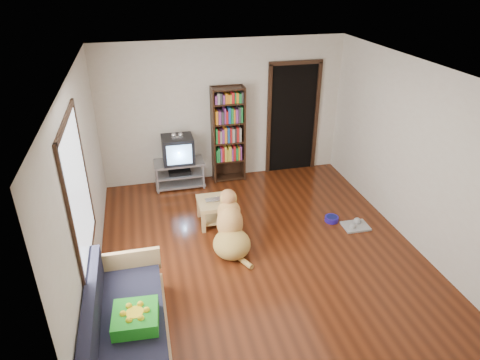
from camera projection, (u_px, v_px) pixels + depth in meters
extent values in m
plane|color=#54210E|center=(259.00, 249.00, 6.27)|extent=(5.00, 5.00, 0.00)
plane|color=white|center=(263.00, 71.00, 5.09)|extent=(5.00, 5.00, 0.00)
plane|color=beige|center=(223.00, 112.00, 7.85)|extent=(4.50, 0.00, 4.50)
plane|color=beige|center=(345.00, 297.00, 3.52)|extent=(4.50, 0.00, 4.50)
plane|color=beige|center=(84.00, 187.00, 5.21)|extent=(0.00, 5.00, 5.00)
plane|color=beige|center=(411.00, 153.00, 6.15)|extent=(0.00, 5.00, 5.00)
cube|color=green|center=(136.00, 318.00, 4.39)|extent=(0.49, 0.49, 0.15)
imported|color=silver|center=(216.00, 201.00, 6.70)|extent=(0.32, 0.22, 0.02)
cylinder|color=#251593|center=(332.00, 219.00, 6.92)|extent=(0.22, 0.22, 0.08)
cube|color=#A6A6A6|center=(356.00, 226.00, 6.78)|extent=(0.41, 0.33, 0.03)
cube|color=white|center=(78.00, 192.00, 4.69)|extent=(0.02, 1.30, 1.60)
cube|color=black|center=(65.00, 121.00, 4.32)|extent=(0.03, 1.42, 0.06)
cube|color=black|center=(91.00, 253.00, 5.07)|extent=(0.03, 1.42, 0.06)
cube|color=black|center=(72.00, 226.00, 4.09)|extent=(0.03, 0.06, 1.70)
cube|color=black|center=(84.00, 166.00, 5.30)|extent=(0.03, 0.06, 1.70)
cube|color=black|center=(293.00, 119.00, 8.23)|extent=(0.90, 0.02, 2.10)
cube|color=black|center=(269.00, 121.00, 8.11)|extent=(0.07, 0.05, 2.14)
cube|color=black|center=(316.00, 118.00, 8.31)|extent=(0.07, 0.05, 2.14)
cube|color=black|center=(296.00, 63.00, 7.72)|extent=(1.03, 0.05, 0.07)
cube|color=#99999E|center=(179.00, 163.00, 7.82)|extent=(0.90, 0.45, 0.04)
cube|color=#99999E|center=(180.00, 174.00, 7.92)|extent=(0.86, 0.42, 0.03)
cube|color=#99999E|center=(180.00, 183.00, 8.01)|extent=(0.90, 0.45, 0.04)
cylinder|color=#99999E|center=(157.00, 181.00, 7.66)|extent=(0.04, 0.04, 0.50)
cylinder|color=#99999E|center=(204.00, 176.00, 7.84)|extent=(0.04, 0.04, 0.50)
cylinder|color=#99999E|center=(156.00, 172.00, 8.01)|extent=(0.04, 0.04, 0.50)
cylinder|color=#99999E|center=(200.00, 167.00, 8.18)|extent=(0.04, 0.04, 0.50)
cube|color=black|center=(179.00, 171.00, 7.90)|extent=(0.40, 0.30, 0.07)
cube|color=black|center=(178.00, 149.00, 7.70)|extent=(0.55, 0.48, 0.48)
cube|color=black|center=(177.00, 145.00, 7.87)|extent=(0.40, 0.14, 0.36)
cube|color=#8CBFF2|center=(179.00, 155.00, 7.49)|extent=(0.44, 0.02, 0.36)
cube|color=silver|center=(177.00, 137.00, 7.54)|extent=(0.20, 0.07, 0.02)
sphere|color=silver|center=(174.00, 135.00, 7.51)|extent=(0.09, 0.09, 0.09)
sphere|color=silver|center=(180.00, 135.00, 7.53)|extent=(0.09, 0.09, 0.09)
cube|color=black|center=(213.00, 136.00, 7.84)|extent=(0.03, 0.30, 1.80)
cube|color=black|center=(243.00, 134.00, 7.96)|extent=(0.03, 0.30, 1.80)
cube|color=black|center=(227.00, 132.00, 8.02)|extent=(0.60, 0.02, 1.80)
cube|color=black|center=(229.00, 177.00, 8.30)|extent=(0.56, 0.28, 0.02)
cube|color=black|center=(229.00, 160.00, 8.13)|extent=(0.56, 0.28, 0.03)
cube|color=black|center=(228.00, 141.00, 7.96)|extent=(0.56, 0.28, 0.02)
cube|color=black|center=(228.00, 123.00, 7.79)|extent=(0.56, 0.28, 0.02)
cube|color=black|center=(228.00, 103.00, 7.62)|extent=(0.56, 0.28, 0.02)
cube|color=black|center=(228.00, 88.00, 7.50)|extent=(0.56, 0.28, 0.02)
cube|color=tan|center=(132.00, 339.00, 4.63)|extent=(0.80, 1.80, 0.22)
cube|color=#1E1E2D|center=(130.00, 324.00, 4.53)|extent=(0.74, 1.74, 0.18)
cube|color=#1E1E2D|center=(92.00, 310.00, 4.34)|extent=(0.12, 1.74, 0.40)
cube|color=tan|center=(127.00, 262.00, 5.20)|extent=(0.80, 0.06, 0.30)
cube|color=tan|center=(215.00, 202.00, 6.74)|extent=(0.55, 0.55, 0.06)
cube|color=tan|center=(216.00, 217.00, 6.87)|extent=(0.45, 0.45, 0.03)
cube|color=tan|center=(204.00, 223.00, 6.58)|extent=(0.06, 0.06, 0.34)
cube|color=tan|center=(233.00, 219.00, 6.68)|extent=(0.06, 0.06, 0.34)
cube|color=tan|center=(199.00, 208.00, 6.99)|extent=(0.06, 0.06, 0.34)
cube|color=tan|center=(227.00, 204.00, 7.09)|extent=(0.06, 0.06, 0.34)
ellipsoid|color=#B89746|center=(232.00, 244.00, 6.10)|extent=(0.59, 0.64, 0.40)
ellipsoid|color=tan|center=(230.00, 223.00, 6.19)|extent=(0.42, 0.46, 0.53)
ellipsoid|color=tan|center=(229.00, 212.00, 6.22)|extent=(0.37, 0.34, 0.38)
ellipsoid|color=#B67846|center=(228.00, 197.00, 6.19)|extent=(0.27, 0.29, 0.23)
ellipsoid|color=#BA8747|center=(227.00, 195.00, 6.31)|extent=(0.12, 0.21, 0.10)
sphere|color=black|center=(226.00, 192.00, 6.40)|extent=(0.05, 0.05, 0.05)
ellipsoid|color=tan|center=(222.00, 200.00, 6.14)|extent=(0.07, 0.09, 0.16)
ellipsoid|color=tan|center=(235.00, 199.00, 6.16)|extent=(0.07, 0.09, 0.16)
cylinder|color=#C5844C|center=(223.00, 225.00, 6.44)|extent=(0.10, 0.14, 0.43)
cylinder|color=tan|center=(234.00, 224.00, 6.46)|extent=(0.10, 0.14, 0.43)
sphere|color=tan|center=(223.00, 234.00, 6.58)|extent=(0.11, 0.11, 0.11)
sphere|color=#CF844F|center=(233.00, 233.00, 6.60)|extent=(0.11, 0.11, 0.11)
cylinder|color=tan|center=(243.00, 261.00, 5.97)|extent=(0.22, 0.37, 0.09)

